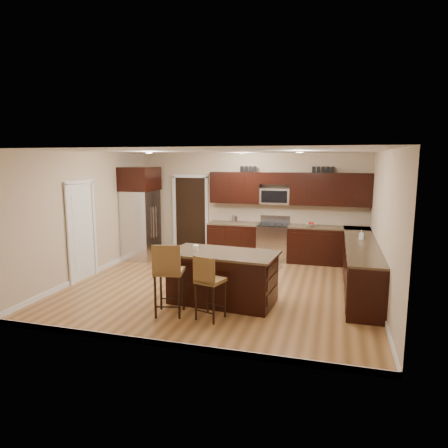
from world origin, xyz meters
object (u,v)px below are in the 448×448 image
(refrigerator, at_px, (141,212))
(range, at_px, (273,242))
(island, at_px, (223,279))
(stool_left, at_px, (168,271))
(stool_mid, at_px, (208,280))

(refrigerator, bearing_deg, range, 12.99)
(range, bearing_deg, island, -96.96)
(stool_left, xyz_separation_m, refrigerator, (-2.23, 3.37, 0.45))
(island, height_order, refrigerator, refrigerator)
(range, relative_size, stool_mid, 1.05)
(island, xyz_separation_m, stool_mid, (0.00, -0.84, 0.23))
(range, height_order, island, range)
(range, xyz_separation_m, stool_mid, (-0.40, -4.12, 0.19))
(stool_left, bearing_deg, refrigerator, 112.19)
(island, relative_size, refrigerator, 0.85)
(stool_left, relative_size, stool_mid, 1.15)
(stool_left, height_order, stool_mid, stool_left)
(island, xyz_separation_m, stool_left, (-0.67, -0.85, 0.33))
(island, bearing_deg, stool_mid, -85.06)
(range, xyz_separation_m, island, (-0.40, -3.28, -0.04))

